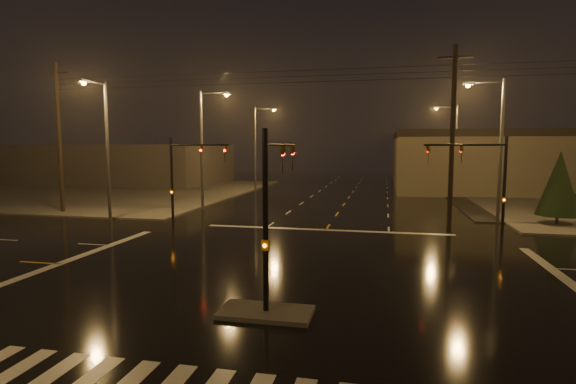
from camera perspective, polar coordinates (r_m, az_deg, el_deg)
ground at (r=18.78m, az=0.40°, el=-10.98°), size 140.00×140.00×0.00m
sidewalk_nw at (r=58.55m, az=-22.97°, el=0.15°), size 36.00×36.00×0.12m
median_island at (r=15.07m, az=-2.82°, el=-15.01°), size 3.00×1.60×0.15m
stop_bar_far at (r=29.34m, az=4.82°, el=-4.82°), size 16.00×0.50×0.01m
commercial_block at (r=71.09m, az=-20.80°, el=3.38°), size 30.00×18.00×5.60m
signal_mast_median at (r=15.08m, az=-1.97°, el=-0.58°), size 0.25×4.59×6.00m
signal_mast_ne at (r=28.38m, az=24.04°, el=2.04°), size 4.84×1.86×6.00m
signal_mast_nw at (r=30.74m, az=-13.20°, el=2.65°), size 4.84×1.86×6.00m
streetlight_1 at (r=38.57m, az=-10.52°, el=6.32°), size 2.77×0.32×10.00m
streetlight_2 at (r=53.69m, az=-3.88°, el=6.26°), size 2.77×0.32×10.00m
streetlight_3 at (r=34.42m, az=24.95°, el=5.94°), size 2.77×0.32×10.00m
streetlight_4 at (r=54.12m, az=20.30°, el=5.91°), size 2.77×0.32×10.00m
streetlight_5 at (r=34.86m, az=-22.28°, el=6.04°), size 0.32×2.77×10.00m
utility_pole_0 at (r=40.71m, az=-27.06°, el=6.21°), size 2.20×0.32×12.00m
utility_pole_1 at (r=31.89m, az=20.15°, el=6.76°), size 2.20×0.32×12.00m
conifer_0 at (r=35.69m, az=31.18°, el=0.95°), size 2.82×2.82×5.10m
car_parked at (r=45.66m, az=32.39°, el=-0.97°), size 2.68×4.51×1.44m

